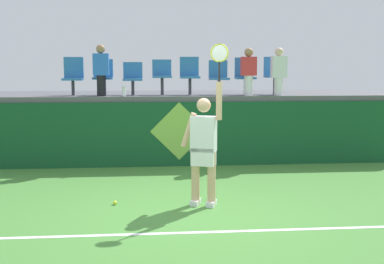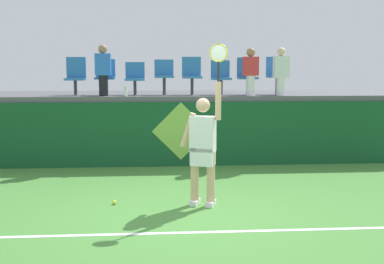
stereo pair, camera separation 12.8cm
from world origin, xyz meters
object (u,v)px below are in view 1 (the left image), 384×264
tennis_player (204,146)px  stadium_chair_5 (219,76)px  stadium_chair_2 (133,77)px  stadium_chair_6 (245,74)px  stadium_chair_1 (103,75)px  water_bottle (124,91)px  stadium_chair_4 (190,74)px  stadium_chair_0 (73,75)px  spectator_2 (101,69)px  stadium_chair_7 (274,73)px  spectator_1 (249,71)px  stadium_chair_3 (162,74)px  spectator_0 (279,71)px  tennis_ball (115,203)px

tennis_player → stadium_chair_5: size_ratio=3.15×
stadium_chair_2 → stadium_chair_6: bearing=0.2°
stadium_chair_2 → tennis_player: bearing=-72.9°
stadium_chair_1 → stadium_chair_2: size_ratio=1.09×
water_bottle → stadium_chair_1: size_ratio=0.29×
tennis_player → water_bottle: bearing=112.7°
stadium_chair_2 → stadium_chair_4: 1.31m
stadium_chair_0 → tennis_player: bearing=-57.0°
water_bottle → stadium_chair_6: size_ratio=0.27×
spectator_2 → stadium_chair_7: bearing=6.1°
stadium_chair_5 → spectator_1: 0.76m
water_bottle → spectator_2: spectator_2 is taller
water_bottle → stadium_chair_0: (-1.16, 0.62, 0.34)m
water_bottle → stadium_chair_2: (0.18, 0.60, 0.30)m
stadium_chair_1 → stadium_chair_3: bearing=-0.2°
stadium_chair_7 → spectator_2: size_ratio=0.78×
tennis_player → stadium_chair_1: bearing=115.7°
tennis_player → stadium_chair_7: tennis_player is taller
stadium_chair_5 → spectator_0: 1.38m
stadium_chair_0 → spectator_1: bearing=-6.2°
stadium_chair_6 → stadium_chair_3: bearing=-179.7°
tennis_player → stadium_chair_7: size_ratio=2.85×
stadium_chair_6 → stadium_chair_7: 0.70m
stadium_chair_4 → spectator_2: spectator_2 is taller
stadium_chair_2 → stadium_chair_5: 1.99m
tennis_ball → stadium_chair_4: bearing=68.1°
stadium_chair_1 → stadium_chair_5: 2.66m
stadium_chair_1 → spectator_0: spectator_0 is taller
stadium_chair_1 → spectator_1: (3.28, -0.42, 0.10)m
tennis_player → water_bottle: tennis_player is taller
stadium_chair_0 → spectator_1: spectator_1 is taller
stadium_chair_0 → stadium_chair_1: size_ratio=1.06×
stadium_chair_2 → stadium_chair_5: (1.99, 0.00, 0.02)m
stadium_chair_5 → spectator_0: bearing=-17.6°
tennis_ball → stadium_chair_0: size_ratio=0.08×
stadium_chair_1 → stadium_chair_6: 3.28m
tennis_ball → stadium_chair_4: 4.51m
stadium_chair_7 → stadium_chair_0: bearing=179.9°
tennis_player → stadium_chair_2: 4.19m
stadium_chair_0 → stadium_chair_1: bearing=-0.7°
stadium_chair_4 → stadium_chair_3: bearing=-179.2°
stadium_chair_4 → spectator_1: size_ratio=0.82×
stadium_chair_0 → stadium_chair_6: 3.95m
tennis_ball → stadium_chair_7: bearing=47.0°
stadium_chair_0 → stadium_chair_4: (2.65, -0.00, 0.03)m
tennis_player → tennis_ball: bearing=173.9°
stadium_chair_3 → stadium_chair_5: bearing=0.2°
stadium_chair_2 → spectator_1: 2.64m
tennis_ball → stadium_chair_1: stadium_chair_1 is taller
stadium_chair_0 → stadium_chair_1: (0.67, -0.01, -0.01)m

